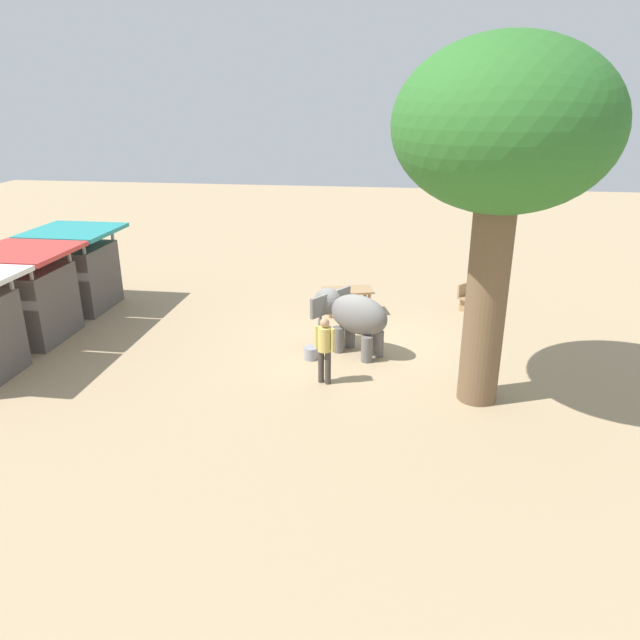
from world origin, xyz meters
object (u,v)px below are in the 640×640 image
Objects in this scene: market_stall_teal at (79,273)px; market_stall_red at (29,300)px; shade_tree_main at (503,135)px; wooden_bench at (474,294)px; elephant at (351,315)px; picnic_table_near at (348,295)px; feed_bucket at (311,353)px; person_handler at (325,346)px.

market_stall_red is at bearing 180.00° from market_stall_teal.
shade_tree_main is 8.08m from wooden_bench.
elephant is 5.95m from shade_tree_main.
market_stall_red and market_stall_teal have the same top height.
picnic_table_near is 5.13× the size of feed_bucket.
shade_tree_main is at bearing 36.01° from wooden_bench.
feed_bucket is (1.57, 3.98, -5.48)m from shade_tree_main.
wooden_bench is 3.67× the size of feed_bucket.
person_handler is at bearing -106.76° from picnic_table_near.
market_stall_teal is (4.19, 8.33, 0.19)m from person_handler.
market_stall_red is at bearing 98.72° from person_handler.
person_handler is 0.64× the size of market_stall_red.
market_stall_teal reaches higher than picnic_table_near.
market_stall_red is (-3.25, 8.41, 0.55)m from picnic_table_near.
picnic_table_near is 0.73× the size of market_stall_red.
wooden_bench is at bearing -0.68° from picnic_table_near.
market_stall_teal is (2.60, 0.00, 0.00)m from market_stall_red.
picnic_table_near is (5.12, 3.38, -5.06)m from shade_tree_main.
elephant is at bearing -87.78° from market_stall_red.
shade_tree_main is at bearing 177.14° from elephant.
wooden_bench is 13.06m from market_stall_red.
market_stall_teal is at bearing -41.30° from wooden_bench.
feed_bucket is at bearing 41.48° from person_handler.
person_handler is 4.86m from picnic_table_near.
elephant is 5.34m from wooden_bench.
market_stall_teal reaches higher than person_handler.
wooden_bench is 0.72× the size of picnic_table_near.
feed_bucket is (-0.30, -7.81, -0.98)m from market_stall_red.
market_stall_teal is at bearing 18.93° from elephant.
picnic_table_near is 3.62m from feed_bucket.
shade_tree_main is (-0.28, -3.46, 4.70)m from person_handler.
elephant is 1.35× the size of person_handler.
elephant is 1.19× the size of picnic_table_near.
wooden_bench is 12.45m from market_stall_teal.
person_handler is 7.13m from wooden_bench.
shade_tree_main reaches higher than person_handler.
market_stall_teal is (4.47, 11.79, -4.50)m from shade_tree_main.
market_stall_teal reaches higher than feed_bucket.
shade_tree_main is 6.96m from feed_bucket.
person_handler is at bearing 6.81° from wooden_bench.
wooden_bench is at bearing -14.45° from person_handler.
market_stall_teal is at bearing 69.62° from feed_bucket.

